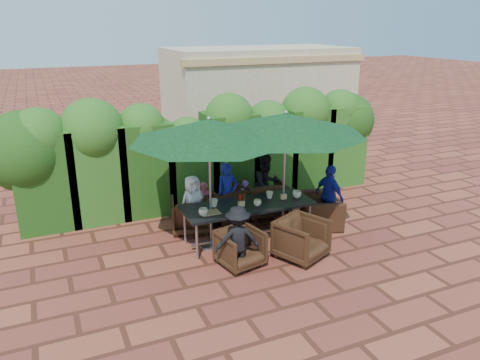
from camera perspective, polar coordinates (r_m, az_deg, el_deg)
name	(u,v)px	position (r m, az deg, el deg)	size (l,w,h in m)	color
ground	(252,241)	(9.08, 1.41, -7.40)	(80.00, 80.00, 0.00)	brown
dining_table	(248,208)	(8.82, 0.98, -3.39)	(2.48, 0.90, 0.75)	black
umbrella_left	(209,130)	(8.16, -3.79, 6.07)	(2.82, 2.82, 2.46)	gray
umbrella_right	(286,124)	(8.73, 5.59, 6.85)	(3.00, 3.00, 2.46)	gray
chair_far_left	(190,213)	(9.41, -6.08, -4.01)	(0.74, 0.69, 0.76)	black
chair_far_mid	(228,202)	(9.84, -1.44, -2.73)	(0.77, 0.72, 0.79)	black
chair_far_right	(264,197)	(10.09, 2.94, -2.02)	(0.83, 0.77, 0.85)	black
chair_near_left	(240,246)	(8.07, 0.03, -8.10)	(0.69, 0.65, 0.71)	black
chair_near_right	(302,237)	(8.37, 7.53, -6.90)	(0.78, 0.73, 0.80)	black
chair_end_right	(320,206)	(9.73, 9.68, -3.10)	(0.97, 0.63, 0.84)	black
adult_far_left	(193,204)	(9.34, -5.77, -2.88)	(0.57, 0.34, 1.15)	white
adult_far_mid	(228,194)	(9.61, -1.52, -1.68)	(0.47, 0.38, 1.30)	navy
adult_far_right	(266,185)	(10.06, 3.22, -0.56)	(0.65, 0.40, 1.36)	black
adult_near_left	(238,239)	(7.82, -0.26, -7.22)	(0.74, 0.34, 1.15)	black
adult_end_right	(329,196)	(9.67, 10.84, -1.90)	(0.76, 0.38, 1.29)	navy
child_left	(205,204)	(9.63, -4.34, -2.91)	(0.33, 0.27, 0.91)	#D54B68
child_right	(246,200)	(9.93, 0.72, -2.40)	(0.30, 0.25, 0.84)	#8855B9
pedestrian_a	(244,138)	(13.05, 0.52, 5.10)	(1.72, 0.62, 1.85)	#2A8E26
pedestrian_b	(274,135)	(13.54, 4.19, 5.48)	(0.87, 0.53, 1.82)	#D54B68
pedestrian_c	(300,135)	(14.11, 7.36, 5.44)	(1.01, 0.46, 1.58)	gray
cup_a	(203,212)	(8.28, -4.49, -3.92)	(0.17, 0.17, 0.13)	beige
cup_b	(214,203)	(8.67, -3.19, -2.80)	(0.15, 0.15, 0.14)	beige
cup_c	(257,203)	(8.70, 2.14, -2.79)	(0.15, 0.15, 0.12)	beige
cup_d	(270,195)	(9.08, 3.62, -1.83)	(0.14, 0.14, 0.13)	beige
cup_e	(297,194)	(9.15, 6.93, -1.74)	(0.17, 0.17, 0.14)	beige
ketchup_bottle	(240,199)	(8.81, 0.04, -2.32)	(0.04, 0.04, 0.17)	#B20C0A
sauce_bottle	(244,199)	(8.83, 0.51, -2.27)	(0.04, 0.04, 0.17)	#4C230C
serving_tray	(210,213)	(8.40, -3.70, -3.99)	(0.35, 0.25, 0.02)	#A07C4D
number_block_left	(241,204)	(8.67, 0.16, -2.92)	(0.12, 0.06, 0.10)	tan
number_block_right	(283,197)	(9.06, 5.32, -2.03)	(0.12, 0.06, 0.10)	tan
hedge_wall	(200,145)	(10.56, -4.88, 4.31)	(9.10, 1.60, 2.57)	#153C10
building	(258,96)	(16.15, 2.23, 10.20)	(6.20, 3.08, 3.20)	beige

